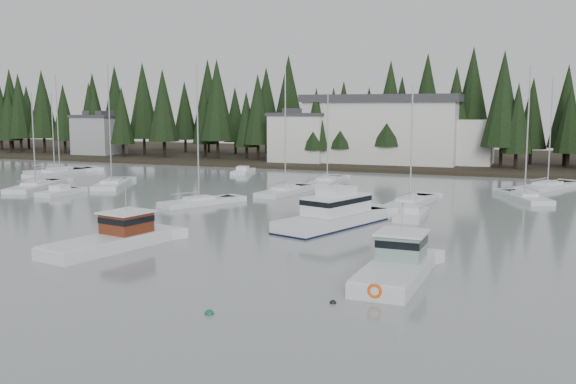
{
  "coord_description": "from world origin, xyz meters",
  "views": [
    {
      "loc": [
        19.05,
        -20.16,
        9.27
      ],
      "look_at": [
        0.05,
        27.84,
        2.5
      ],
      "focal_mm": 40.0,
      "sensor_mm": 36.0,
      "label": 1
    }
  ],
  "objects_px": {
    "sailboat_10": "(327,183)",
    "runabout_3": "(243,172)",
    "house_west": "(300,136)",
    "sailboat_9": "(547,188)",
    "cabin_cruiser_center": "(334,217)",
    "sailboat_4": "(285,193)",
    "sailboat_6": "(199,203)",
    "harbor_inn": "(395,130)",
    "house_far_west": "(99,134)",
    "sailboat_7": "(410,205)",
    "sailboat_12": "(55,175)",
    "runabout_1": "(411,217)",
    "sailboat_8": "(112,185)",
    "sailboat_5": "(524,199)",
    "lobster_boat_brown": "(110,241)",
    "lobster_boat_teal": "(396,269)",
    "sailboat_1": "(60,172)",
    "sailboat_3": "(36,188)",
    "runabout_0": "(60,193)"
  },
  "relations": [
    {
      "from": "cabin_cruiser_center",
      "to": "sailboat_1",
      "type": "distance_m",
      "value": 55.88
    },
    {
      "from": "house_west",
      "to": "sailboat_8",
      "type": "distance_m",
      "value": 37.97
    },
    {
      "from": "house_west",
      "to": "sailboat_9",
      "type": "height_order",
      "value": "sailboat_9"
    },
    {
      "from": "cabin_cruiser_center",
      "to": "sailboat_7",
      "type": "distance_m",
      "value": 13.8
    },
    {
      "from": "sailboat_4",
      "to": "sailboat_6",
      "type": "relative_size",
      "value": 1.06
    },
    {
      "from": "harbor_inn",
      "to": "lobster_boat_teal",
      "type": "xyz_separation_m",
      "value": [
        14.96,
        -68.64,
        -5.22
      ]
    },
    {
      "from": "harbor_inn",
      "to": "sailboat_9",
      "type": "xyz_separation_m",
      "value": [
        22.89,
        -22.53,
        -5.72
      ]
    },
    {
      "from": "house_far_west",
      "to": "sailboat_6",
      "type": "relative_size",
      "value": 0.61
    },
    {
      "from": "sailboat_4",
      "to": "sailboat_7",
      "type": "relative_size",
      "value": 1.23
    },
    {
      "from": "cabin_cruiser_center",
      "to": "sailboat_1",
      "type": "height_order",
      "value": "sailboat_1"
    },
    {
      "from": "runabout_0",
      "to": "sailboat_1",
      "type": "bearing_deg",
      "value": 41.83
    },
    {
      "from": "sailboat_10",
      "to": "runabout_3",
      "type": "distance_m",
      "value": 16.68
    },
    {
      "from": "sailboat_5",
      "to": "runabout_1",
      "type": "xyz_separation_m",
      "value": [
        -8.64,
        -15.31,
        0.04
      ]
    },
    {
      "from": "sailboat_12",
      "to": "runabout_1",
      "type": "height_order",
      "value": "sailboat_12"
    },
    {
      "from": "lobster_boat_brown",
      "to": "sailboat_9",
      "type": "height_order",
      "value": "sailboat_9"
    },
    {
      "from": "runabout_1",
      "to": "sailboat_8",
      "type": "bearing_deg",
      "value": 74.09
    },
    {
      "from": "sailboat_7",
      "to": "runabout_0",
      "type": "bearing_deg",
      "value": 106.6
    },
    {
      "from": "sailboat_3",
      "to": "sailboat_8",
      "type": "relative_size",
      "value": 0.78
    },
    {
      "from": "sailboat_5",
      "to": "sailboat_9",
      "type": "height_order",
      "value": "sailboat_5"
    },
    {
      "from": "house_far_west",
      "to": "cabin_cruiser_center",
      "type": "xyz_separation_m",
      "value": [
        64.06,
        -53.51,
        -3.69
      ]
    },
    {
      "from": "house_west",
      "to": "lobster_boat_teal",
      "type": "bearing_deg",
      "value": -65.32
    },
    {
      "from": "house_west",
      "to": "sailboat_10",
      "type": "height_order",
      "value": "sailboat_10"
    },
    {
      "from": "sailboat_4",
      "to": "runabout_0",
      "type": "bearing_deg",
      "value": 119.66
    },
    {
      "from": "harbor_inn",
      "to": "sailboat_12",
      "type": "distance_m",
      "value": 52.19
    },
    {
      "from": "sailboat_4",
      "to": "house_far_west",
      "type": "bearing_deg",
      "value": 61.3
    },
    {
      "from": "sailboat_10",
      "to": "sailboat_7",
      "type": "bearing_deg",
      "value": -141.6
    },
    {
      "from": "sailboat_3",
      "to": "sailboat_7",
      "type": "bearing_deg",
      "value": -104.49
    },
    {
      "from": "cabin_cruiser_center",
      "to": "runabout_3",
      "type": "xyz_separation_m",
      "value": [
        -24.61,
        34.8,
        -0.59
      ]
    },
    {
      "from": "house_far_west",
      "to": "sailboat_7",
      "type": "xyz_separation_m",
      "value": [
        67.54,
        -40.17,
        -4.35
      ]
    },
    {
      "from": "lobster_boat_teal",
      "to": "lobster_boat_brown",
      "type": "bearing_deg",
      "value": 88.84
    },
    {
      "from": "sailboat_3",
      "to": "sailboat_9",
      "type": "distance_m",
      "value": 59.72
    },
    {
      "from": "sailboat_4",
      "to": "sailboat_7",
      "type": "bearing_deg",
      "value": -98.34
    },
    {
      "from": "harbor_inn",
      "to": "sailboat_3",
      "type": "distance_m",
      "value": 55.37
    },
    {
      "from": "cabin_cruiser_center",
      "to": "runabout_0",
      "type": "relative_size",
      "value": 2.18
    },
    {
      "from": "sailboat_10",
      "to": "sailboat_12",
      "type": "relative_size",
      "value": 0.97
    },
    {
      "from": "harbor_inn",
      "to": "runabout_3",
      "type": "relative_size",
      "value": 4.89
    },
    {
      "from": "sailboat_9",
      "to": "sailboat_3",
      "type": "bearing_deg",
      "value": 137.89
    },
    {
      "from": "lobster_boat_brown",
      "to": "sailboat_4",
      "type": "bearing_deg",
      "value": 10.2
    },
    {
      "from": "sailboat_4",
      "to": "runabout_1",
      "type": "xyz_separation_m",
      "value": [
        15.88,
        -10.9,
        0.05
      ]
    },
    {
      "from": "sailboat_4",
      "to": "sailboat_6",
      "type": "bearing_deg",
      "value": 161.83
    },
    {
      "from": "house_far_west",
      "to": "lobster_boat_brown",
      "type": "distance_m",
      "value": 85.07
    },
    {
      "from": "sailboat_1",
      "to": "sailboat_9",
      "type": "relative_size",
      "value": 1.09
    },
    {
      "from": "sailboat_4",
      "to": "sailboat_8",
      "type": "distance_m",
      "value": 21.79
    },
    {
      "from": "house_far_west",
      "to": "house_west",
      "type": "bearing_deg",
      "value": -2.73
    },
    {
      "from": "harbor_inn",
      "to": "sailboat_10",
      "type": "height_order",
      "value": "harbor_inn"
    },
    {
      "from": "sailboat_7",
      "to": "harbor_inn",
      "type": "bearing_deg",
      "value": 21.14
    },
    {
      "from": "sailboat_6",
      "to": "runabout_1",
      "type": "relative_size",
      "value": 2.32
    },
    {
      "from": "sailboat_9",
      "to": "runabout_1",
      "type": "distance_m",
      "value": 28.43
    },
    {
      "from": "sailboat_9",
      "to": "sailboat_12",
      "type": "bearing_deg",
      "value": 124.75
    },
    {
      "from": "sailboat_3",
      "to": "sailboat_6",
      "type": "height_order",
      "value": "sailboat_6"
    }
  ]
}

